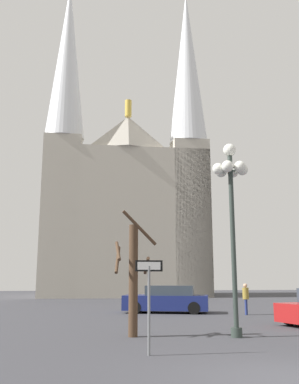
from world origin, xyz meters
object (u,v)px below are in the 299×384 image
Objects in this scene: bare_tree at (133,275)px; pedestrian_walking at (246,296)px; cathedral at (125,203)px; one_way_arrow_sign at (149,292)px; street_lamp at (231,193)px; parked_car_near_navy at (167,300)px.

bare_tree reaches higher than pedestrian_walking.
cathedral is 36.98m from one_way_arrow_sign.
street_lamp is (1.37, -33.06, -5.35)m from cathedral.
street_lamp is 10.81m from parked_car_near_navy.
street_lamp is 4.29m from bare_tree.
cathedral is 8.78× the size of bare_tree.
one_way_arrow_sign is 3.42m from bare_tree.
parked_car_near_navy is (0.83, -23.02, -9.33)m from cathedral.
one_way_arrow_sign reaches higher than parked_car_near_navy.
one_way_arrow_sign is at bearing -137.76° from street_lamp.
cathedral is at bearing 92.06° from parked_car_near_navy.
one_way_arrow_sign is at bearing -120.18° from pedestrian_walking.
one_way_arrow_sign is at bearing -92.86° from cathedral.
bare_tree is at bearing 91.79° from one_way_arrow_sign.
cathedral is 7.13× the size of parked_car_near_navy.
street_lamp is 4.07× the size of pedestrian_walking.
street_lamp reaches higher than bare_tree.
pedestrian_walking is (3.82, -1.83, 0.25)m from parked_car_near_navy.
bare_tree is 10.15m from pedestrian_walking.
street_lamp is at bearing -86.92° from parked_car_near_navy.
one_way_arrow_sign is 5.33m from street_lamp.
parked_car_near_navy is at bearing 93.08° from street_lamp.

